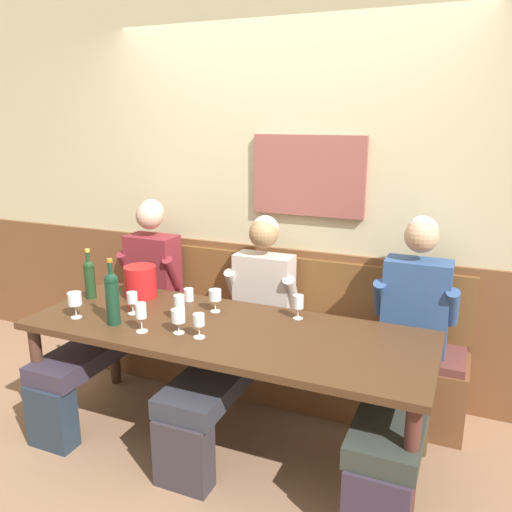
{
  "coord_description": "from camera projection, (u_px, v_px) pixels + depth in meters",
  "views": [
    {
      "loc": [
        1.22,
        -2.28,
        1.89
      ],
      "look_at": [
        0.06,
        0.44,
        1.08
      ],
      "focal_mm": 36.44,
      "sensor_mm": 36.0,
      "label": 1
    }
  ],
  "objects": [
    {
      "name": "wine_glass_left_end",
      "position": [
        132.0,
        299.0,
        3.08
      ],
      "size": [
        0.06,
        0.06,
        0.13
      ],
      "color": "silver",
      "rests_on": "dining_table"
    },
    {
      "name": "person_center_left_seat",
      "position": [
        126.0,
        303.0,
        3.59
      ],
      "size": [
        0.47,
        1.28,
        1.31
      ],
      "color": "#24313F",
      "rests_on": "ground"
    },
    {
      "name": "wine_glass_center_rear",
      "position": [
        178.0,
        316.0,
        2.8
      ],
      "size": [
        0.08,
        0.08,
        0.14
      ],
      "color": "silver",
      "rests_on": "dining_table"
    },
    {
      "name": "water_tumbler_right",
      "position": [
        189.0,
        295.0,
        3.31
      ],
      "size": [
        0.06,
        0.06,
        0.08
      ],
      "primitive_type": "cylinder",
      "color": "silver",
      "rests_on": "dining_table"
    },
    {
      "name": "dining_table",
      "position": [
        225.0,
        340.0,
        2.92
      ],
      "size": [
        2.28,
        0.83,
        0.74
      ],
      "color": "#462C1A",
      "rests_on": "ground"
    },
    {
      "name": "wood_wainscot_panel",
      "position": [
        281.0,
        314.0,
        3.77
      ],
      "size": [
        6.8,
        0.03,
        0.99
      ],
      "primitive_type": "cube",
      "color": "brown",
      "rests_on": "ground"
    },
    {
      "name": "person_center_right_seat",
      "position": [
        241.0,
        330.0,
        3.22
      ],
      "size": [
        0.5,
        1.27,
        1.25
      ],
      "color": "#332E34",
      "rests_on": "ground"
    },
    {
      "name": "wine_glass_center_front",
      "position": [
        179.0,
        304.0,
        2.97
      ],
      "size": [
        0.06,
        0.06,
        0.15
      ],
      "color": "silver",
      "rests_on": "dining_table"
    },
    {
      "name": "wine_glass_mid_left",
      "position": [
        199.0,
        321.0,
        2.74
      ],
      "size": [
        0.06,
        0.06,
        0.13
      ],
      "color": "silver",
      "rests_on": "dining_table"
    },
    {
      "name": "wine_bottle_clear_water",
      "position": [
        90.0,
        277.0,
        3.34
      ],
      "size": [
        0.07,
        0.07,
        0.33
      ],
      "color": "#1E3B1D",
      "rests_on": "dining_table"
    },
    {
      "name": "wine_glass_by_bottle",
      "position": [
        141.0,
        312.0,
        2.81
      ],
      "size": [
        0.06,
        0.06,
        0.16
      ],
      "color": "silver",
      "rests_on": "dining_table"
    },
    {
      "name": "person_left_seat",
      "position": [
        406.0,
        350.0,
        2.87
      ],
      "size": [
        0.49,
        1.27,
        1.33
      ],
      "color": "#34293A",
      "rests_on": "ground"
    },
    {
      "name": "ice_bucket",
      "position": [
        140.0,
        282.0,
        3.36
      ],
      "size": [
        0.21,
        0.21,
        0.21
      ],
      "primitive_type": "cylinder",
      "color": "red",
      "rests_on": "dining_table"
    },
    {
      "name": "wine_glass_mid_right",
      "position": [
        75.0,
        300.0,
        3.01
      ],
      "size": [
        0.08,
        0.08,
        0.15
      ],
      "color": "silver",
      "rests_on": "dining_table"
    },
    {
      "name": "wine_glass_right_end",
      "position": [
        298.0,
        303.0,
        3.0
      ],
      "size": [
        0.06,
        0.06,
        0.14
      ],
      "color": "silver",
      "rests_on": "dining_table"
    },
    {
      "name": "wall_bench",
      "position": [
        270.0,
        352.0,
        3.64
      ],
      "size": [
        2.58,
        0.42,
        0.94
      ],
      "color": "brown",
      "rests_on": "ground"
    },
    {
      "name": "room_wall_back",
      "position": [
        286.0,
        189.0,
        3.58
      ],
      "size": [
        6.8,
        0.12,
        2.8
      ],
      "color": "beige",
      "rests_on": "ground"
    },
    {
      "name": "wine_glass_near_bucket",
      "position": [
        215.0,
        296.0,
        3.11
      ],
      "size": [
        0.08,
        0.08,
        0.14
      ],
      "color": "silver",
      "rests_on": "dining_table"
    },
    {
      "name": "ground_plane",
      "position": [
        217.0,
        457.0,
        2.98
      ],
      "size": [
        6.8,
        6.8,
        0.02
      ],
      "primitive_type": "cube",
      "color": "#906A4F",
      "rests_on": "ground"
    },
    {
      "name": "wine_bottle_green_tall",
      "position": [
        112.0,
        296.0,
        2.91
      ],
      "size": [
        0.08,
        0.08,
        0.38
      ],
      "color": "#153624",
      "rests_on": "dining_table"
    }
  ]
}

